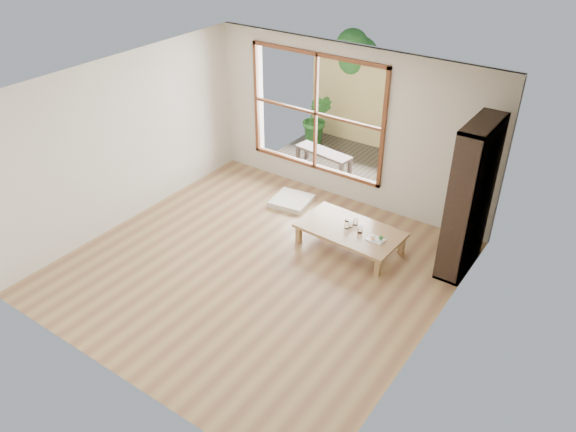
# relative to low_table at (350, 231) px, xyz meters

# --- Properties ---
(ground) EXTENTS (5.00, 5.00, 0.00)m
(ground) POSITION_rel_low_table_xyz_m (-0.82, -1.16, -0.29)
(ground) COLOR tan
(ground) RESTS_ON ground
(low_table) EXTENTS (1.55, 0.92, 0.33)m
(low_table) POSITION_rel_low_table_xyz_m (0.00, 0.00, 0.00)
(low_table) COLOR #AC7A53
(low_table) RESTS_ON ground
(floor_cushion) EXTENTS (0.69, 0.69, 0.09)m
(floor_cushion) POSITION_rel_low_table_xyz_m (-1.45, 0.58, -0.25)
(floor_cushion) COLOR silver
(floor_cushion) RESTS_ON ground
(bookshelf) EXTENTS (0.35, 0.98, 2.18)m
(bookshelf) POSITION_rel_low_table_xyz_m (1.48, 0.51, 0.80)
(bookshelf) COLOR #2E2119
(bookshelf) RESTS_ON ground
(glass_tall) EXTENTS (0.07, 0.07, 0.13)m
(glass_tall) POSITION_rel_low_table_xyz_m (-0.05, -0.02, 0.10)
(glass_tall) COLOR silver
(glass_tall) RESTS_ON low_table
(glass_mid) EXTENTS (0.07, 0.07, 0.10)m
(glass_mid) POSITION_rel_low_table_xyz_m (0.17, -0.01, 0.09)
(glass_mid) COLOR silver
(glass_mid) RESTS_ON low_table
(glass_short) EXTENTS (0.07, 0.07, 0.09)m
(glass_short) POSITION_rel_low_table_xyz_m (0.01, 0.14, 0.09)
(glass_short) COLOR silver
(glass_short) RESTS_ON low_table
(glass_small) EXTENTS (0.06, 0.06, 0.08)m
(glass_small) POSITION_rel_low_table_xyz_m (-0.02, 0.04, 0.08)
(glass_small) COLOR silver
(glass_small) RESTS_ON low_table
(food_tray) EXTENTS (0.26, 0.19, 0.08)m
(food_tray) POSITION_rel_low_table_xyz_m (0.45, -0.05, 0.06)
(food_tray) COLOR white
(food_tray) RESTS_ON low_table
(deck) EXTENTS (2.80, 2.00, 0.05)m
(deck) POSITION_rel_low_table_xyz_m (-1.42, 2.40, -0.29)
(deck) COLOR #373028
(deck) RESTS_ON ground
(garden_bench) EXTENTS (1.17, 0.49, 0.36)m
(garden_bench) POSITION_rel_low_table_xyz_m (-1.67, 1.95, 0.03)
(garden_bench) COLOR #2E2119
(garden_bench) RESTS_ON deck
(bamboo_fence) EXTENTS (2.80, 0.06, 1.80)m
(bamboo_fence) POSITION_rel_low_table_xyz_m (-1.42, 3.40, 0.61)
(bamboo_fence) COLOR tan
(bamboo_fence) RESTS_ON ground
(shrub_right) EXTENTS (0.94, 0.85, 0.92)m
(shrub_right) POSITION_rel_low_table_xyz_m (-0.39, 3.22, 0.19)
(shrub_right) COLOR #296324
(shrub_right) RESTS_ON deck
(shrub_left) EXTENTS (0.71, 0.64, 1.05)m
(shrub_left) POSITION_rel_low_table_xyz_m (-2.39, 2.85, 0.26)
(shrub_left) COLOR #296324
(shrub_left) RESTS_ON deck
(garden_tree) EXTENTS (1.04, 0.85, 2.22)m
(garden_tree) POSITION_rel_low_table_xyz_m (-2.10, 3.70, 1.33)
(garden_tree) COLOR #4C3D2D
(garden_tree) RESTS_ON ground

